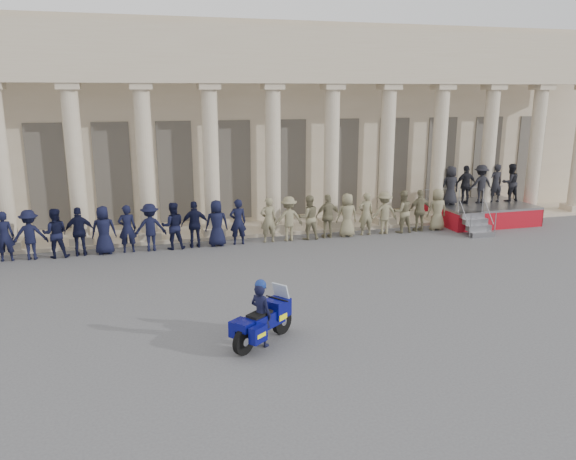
% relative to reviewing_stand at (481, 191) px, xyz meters
% --- Properties ---
extents(ground, '(90.00, 90.00, 0.00)m').
position_rel_reviewing_stand_xyz_m(ground, '(-11.17, -7.54, -1.46)').
color(ground, '#4D4D50').
rests_on(ground, ground).
extents(building, '(40.00, 12.50, 9.00)m').
position_rel_reviewing_stand_xyz_m(building, '(-11.17, 7.20, 3.06)').
color(building, '#BEAC8F').
rests_on(building, ground).
extents(officer_rank, '(20.13, 0.70, 1.84)m').
position_rel_reviewing_stand_xyz_m(officer_rank, '(-12.24, -0.84, -0.54)').
color(officer_rank, black).
rests_on(officer_rank, ground).
extents(reviewing_stand, '(4.36, 4.16, 2.67)m').
position_rel_reviewing_stand_xyz_m(reviewing_stand, '(0.00, 0.00, 0.00)').
color(reviewing_stand, gray).
rests_on(reviewing_stand, ground).
extents(motorcycle, '(1.77, 1.52, 1.36)m').
position_rel_reviewing_stand_xyz_m(motorcycle, '(-12.76, -10.01, -0.87)').
color(motorcycle, black).
rests_on(motorcycle, ground).
extents(rider, '(0.65, 0.69, 1.67)m').
position_rel_reviewing_stand_xyz_m(rider, '(-12.85, -10.09, -0.62)').
color(rider, black).
rests_on(rider, ground).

